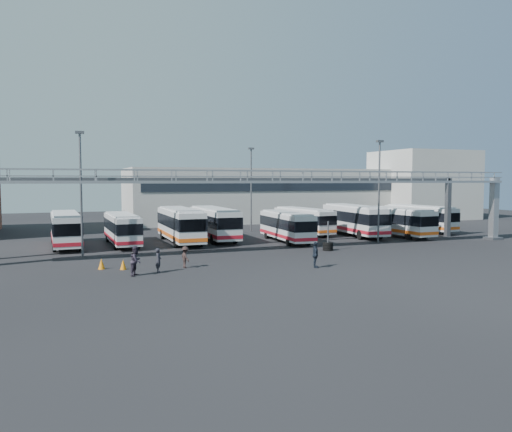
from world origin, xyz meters
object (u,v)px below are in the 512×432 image
object	(u,v)px
pedestrian_b	(136,261)
cone_right	(123,265)
bus_7	(354,219)
bus_5	(286,225)
pedestrian_d	(315,255)
bus_8	(396,221)
pedestrian_a	(158,260)
light_pole_left	(81,187)
cone_left	(101,264)
bus_9	(420,217)
tire_stack	(328,246)
bus_1	(66,228)
light_pole_mid	(379,186)
bus_2	(122,228)
bus_6	(303,220)
light_pole_back	(251,185)
bus_3	(180,224)
bus_4	(214,222)
pedestrian_c	(185,257)

from	to	relation	value
pedestrian_b	cone_right	bearing A→B (deg)	44.34
cone_right	bus_7	bearing A→B (deg)	25.49
bus_5	bus_7	xyz separation A→B (m)	(9.44, 2.35, 0.22)
bus_7	pedestrian_d	bearing A→B (deg)	-124.72
bus_5	bus_8	bearing A→B (deg)	4.10
pedestrian_a	pedestrian_d	xyz separation A→B (m)	(10.77, -2.24, 0.11)
light_pole_left	cone_left	size ratio (longest dim) A/B	13.50
bus_9	tire_stack	size ratio (longest dim) A/B	4.04
cone_right	bus_1	bearing A→B (deg)	104.50
bus_7	bus_5	bearing A→B (deg)	-161.55
bus_8	bus_9	size ratio (longest dim) A/B	1.00
light_pole_mid	bus_2	size ratio (longest dim) A/B	1.02
cone_left	pedestrian_d	bearing A→B (deg)	-18.90
bus_6	bus_9	size ratio (longest dim) A/B	0.96
light_pole_left	tire_stack	xyz separation A→B (m)	(20.52, -4.14, -5.29)
light_pole_mid	tire_stack	size ratio (longest dim) A/B	3.90
light_pole_back	cone_left	bearing A→B (deg)	-132.49
bus_3	bus_6	xyz separation A→B (m)	(15.11, 2.83, -0.23)
bus_1	bus_7	distance (m)	30.45
bus_7	pedestrian_b	world-z (taller)	bus_7
bus_6	cone_left	world-z (taller)	bus_6
light_pole_left	pedestrian_a	xyz separation A→B (m)	(4.57, -9.36, -4.90)
bus_4	pedestrian_a	distance (m)	18.68
light_pole_mid	bus_1	world-z (taller)	light_pole_mid
bus_3	cone_left	distance (m)	15.34
bus_4	pedestrian_c	size ratio (longest dim) A/B	7.22
bus_1	bus_6	distance (m)	25.89
bus_6	bus_9	distance (m)	14.95
pedestrian_b	tire_stack	xyz separation A→B (m)	(17.52, 5.86, -0.53)
bus_5	bus_3	bearing A→B (deg)	166.62
pedestrian_d	tire_stack	xyz separation A→B (m)	(5.18, 7.45, -0.49)
bus_3	bus_5	world-z (taller)	bus_3
bus_8	cone_right	bearing A→B (deg)	-163.36
bus_4	pedestrian_d	xyz separation A→B (m)	(2.07, -18.74, -0.94)
pedestrian_d	bus_6	bearing A→B (deg)	-3.08
pedestrian_c	bus_1	bearing A→B (deg)	17.77
light_pole_left	bus_8	size ratio (longest dim) A/B	0.96
bus_4	bus_5	world-z (taller)	bus_4
bus_4	bus_5	size ratio (longest dim) A/B	1.10
bus_1	tire_stack	world-z (taller)	bus_1
light_pole_back	cone_left	distance (m)	28.58
bus_6	pedestrian_c	bearing A→B (deg)	-141.79
bus_2	bus_6	bearing A→B (deg)	5.45
light_pole_left	light_pole_back	xyz separation A→B (m)	(20.00, 14.00, 0.00)
bus_9	cone_left	size ratio (longest dim) A/B	13.96
bus_9	pedestrian_c	world-z (taller)	bus_9
bus_3	bus_8	bearing A→B (deg)	-6.24
cone_left	bus_8	bearing A→B (deg)	17.10
light_pole_mid	pedestrian_b	size ratio (longest dim) A/B	5.23
bus_4	pedestrian_b	xyz separation A→B (m)	(-10.27, -17.14, -0.90)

